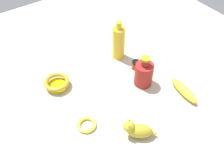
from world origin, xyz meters
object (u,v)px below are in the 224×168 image
object	(u,v)px
bowl	(57,83)
nail_polish_jar	(136,65)
bottle_tall	(119,43)
banana	(184,90)
bottle_short	(144,74)
cat_figurine	(137,130)
bangle	(87,125)

from	to	relation	value
bowl	nail_polish_jar	bearing A→B (deg)	-106.51
bottle_tall	banana	world-z (taller)	bottle_tall
bottle_tall	nail_polish_jar	distance (m)	0.15
bottle_tall	bottle_short	world-z (taller)	bottle_tall
bowl	banana	distance (m)	0.61
cat_figurine	bowl	distance (m)	0.46
banana	nail_polish_jar	size ratio (longest dim) A/B	3.76
cat_figurine	bottle_tall	size ratio (longest dim) A/B	0.55
cat_figurine	bottle_short	xyz separation A→B (m)	(0.22, -0.21, 0.03)
cat_figurine	nail_polish_jar	bearing A→B (deg)	-38.00
cat_figurine	nail_polish_jar	world-z (taller)	cat_figurine
banana	bangle	bearing A→B (deg)	-96.56
bottle_tall	bottle_short	xyz separation A→B (m)	(-0.23, 0.02, -0.03)
bottle_tall	bowl	xyz separation A→B (m)	(-0.01, 0.38, -0.07)
cat_figurine	bottle_tall	bearing A→B (deg)	-27.24
bowl	banana	world-z (taller)	banana
bottle_tall	bottle_short	bearing A→B (deg)	175.20
cat_figurine	bangle	world-z (taller)	cat_figurine
bottle_tall	nail_polish_jar	size ratio (longest dim) A/B	4.74
bottle_tall	bangle	size ratio (longest dim) A/B	2.59
bottle_tall	nail_polish_jar	world-z (taller)	bottle_tall
cat_figurine	banana	world-z (taller)	cat_figurine
bangle	nail_polish_jar	world-z (taller)	nail_polish_jar
bowl	cat_figurine	bearing A→B (deg)	-161.62
bottle_tall	bowl	world-z (taller)	bottle_tall
banana	nail_polish_jar	xyz separation A→B (m)	(0.27, 0.08, 0.00)
cat_figurine	bangle	size ratio (longest dim) A/B	1.42
bottle_short	banana	xyz separation A→B (m)	(-0.17, -0.12, -0.04)
bottle_tall	banana	bearing A→B (deg)	-166.61
cat_figurine	bottle_short	distance (m)	0.31
bottle_tall	nail_polish_jar	bearing A→B (deg)	-171.56
bottle_tall	bangle	distance (m)	0.49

